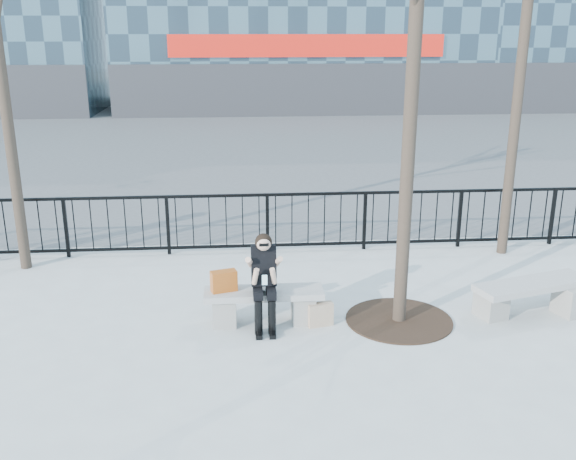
{
  "coord_description": "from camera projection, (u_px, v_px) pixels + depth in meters",
  "views": [
    {
      "loc": [
        -0.33,
        -8.2,
        3.94
      ],
      "look_at": [
        0.4,
        0.8,
        1.1
      ],
      "focal_mm": 40.0,
      "sensor_mm": 36.0,
      "label": 1
    }
  ],
  "objects": [
    {
      "name": "bench_second",
      "position": [
        532.0,
        295.0,
        9.14
      ],
      "size": [
        1.75,
        0.49,
        0.52
      ],
      "rotation": [
        0.0,
        0.0,
        0.29
      ],
      "color": "gray",
      "rests_on": "ground"
    },
    {
      "name": "handbag",
      "position": [
        224.0,
        281.0,
        8.79
      ],
      "size": [
        0.38,
        0.26,
        0.29
      ],
      "primitive_type": "cube",
      "rotation": [
        0.0,
        0.0,
        0.28
      ],
      "color": "#A94C14",
      "rests_on": "bench_main"
    },
    {
      "name": "railing",
      "position": [
        256.0,
        223.0,
        11.69
      ],
      "size": [
        14.0,
        0.06,
        1.1
      ],
      "color": "black",
      "rests_on": "ground"
    },
    {
      "name": "ground",
      "position": [
        264.0,
        322.0,
        9.01
      ],
      "size": [
        120.0,
        120.0,
        0.0
      ],
      "primitive_type": "plane",
      "color": "#A3A39E",
      "rests_on": "ground"
    },
    {
      "name": "shopping_bag",
      "position": [
        320.0,
        314.0,
        8.86
      ],
      "size": [
        0.37,
        0.21,
        0.33
      ],
      "primitive_type": "cube",
      "rotation": [
        0.0,
        0.0,
        0.24
      ],
      "color": "beige",
      "rests_on": "ground"
    },
    {
      "name": "bench_main",
      "position": [
        264.0,
        303.0,
        8.91
      ],
      "size": [
        1.65,
        0.46,
        0.49
      ],
      "color": "gray",
      "rests_on": "ground"
    },
    {
      "name": "seated_woman",
      "position": [
        264.0,
        282.0,
        8.65
      ],
      "size": [
        0.5,
        0.64,
        1.34
      ],
      "color": "black",
      "rests_on": "ground"
    },
    {
      "name": "street_surface",
      "position": [
        246.0,
        142.0,
        23.27
      ],
      "size": [
        60.0,
        23.0,
        0.01
      ],
      "primitive_type": "cube",
      "color": "#474747",
      "rests_on": "ground"
    },
    {
      "name": "tree_grate",
      "position": [
        399.0,
        320.0,
        9.05
      ],
      "size": [
        1.5,
        1.5,
        0.02
      ],
      "primitive_type": "cylinder",
      "color": "black",
      "rests_on": "ground"
    }
  ]
}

